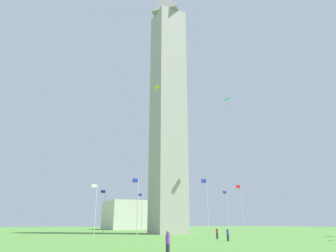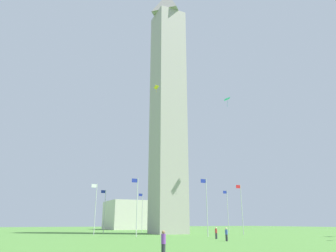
# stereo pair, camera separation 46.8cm
# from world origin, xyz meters

# --- Properties ---
(ground_plane) EXTENTS (260.00, 260.00, 0.00)m
(ground_plane) POSITION_xyz_m (0.00, 0.00, 0.00)
(ground_plane) COLOR #477A33
(obelisk_monument) EXTENTS (6.60, 6.60, 60.00)m
(obelisk_monument) POSITION_xyz_m (0.00, 0.00, 30.00)
(obelisk_monument) COLOR #A8A399
(obelisk_monument) RESTS_ON ground
(flagpole_n) EXTENTS (1.12, 0.14, 9.49)m
(flagpole_n) POSITION_xyz_m (15.33, 0.00, 5.15)
(flagpole_n) COLOR silver
(flagpole_n) RESTS_ON ground
(flagpole_ne) EXTENTS (1.12, 0.14, 9.49)m
(flagpole_ne) POSITION_xyz_m (10.86, 10.81, 5.15)
(flagpole_ne) COLOR silver
(flagpole_ne) RESTS_ON ground
(flagpole_e) EXTENTS (1.12, 0.14, 9.49)m
(flagpole_e) POSITION_xyz_m (0.05, 15.28, 5.15)
(flagpole_e) COLOR silver
(flagpole_e) RESTS_ON ground
(flagpole_se) EXTENTS (1.12, 0.14, 9.49)m
(flagpole_se) POSITION_xyz_m (-10.75, 10.81, 5.15)
(flagpole_se) COLOR silver
(flagpole_se) RESTS_ON ground
(flagpole_s) EXTENTS (1.12, 0.14, 9.49)m
(flagpole_s) POSITION_xyz_m (-15.23, 0.00, 5.15)
(flagpole_s) COLOR silver
(flagpole_s) RESTS_ON ground
(flagpole_sw) EXTENTS (1.12, 0.14, 9.49)m
(flagpole_sw) POSITION_xyz_m (-10.75, -10.81, 5.15)
(flagpole_sw) COLOR silver
(flagpole_sw) RESTS_ON ground
(flagpole_w) EXTENTS (1.12, 0.14, 9.49)m
(flagpole_w) POSITION_xyz_m (0.05, -15.28, 5.15)
(flagpole_w) COLOR silver
(flagpole_w) RESTS_ON ground
(flagpole_nw) EXTENTS (1.12, 0.14, 9.49)m
(flagpole_nw) POSITION_xyz_m (10.86, -10.81, 5.15)
(flagpole_nw) COLOR silver
(flagpole_nw) RESTS_ON ground
(person_blue_shirt) EXTENTS (0.32, 0.32, 1.63)m
(person_blue_shirt) POSITION_xyz_m (4.42, 26.64, 0.81)
(person_blue_shirt) COLOR #2D2D38
(person_blue_shirt) RESTS_ON ground
(person_red_shirt) EXTENTS (0.32, 0.32, 1.62)m
(person_red_shirt) POSITION_xyz_m (2.45, 21.37, 0.80)
(person_red_shirt) COLOR #2D2D38
(person_red_shirt) RESTS_ON ground
(person_purple_shirt) EXTENTS (0.32, 0.32, 1.70)m
(person_purple_shirt) POSITION_xyz_m (19.23, 39.92, 0.85)
(person_purple_shirt) COLOR #2D2D38
(person_purple_shirt) RESTS_ON ground
(kite_cyan_diamond) EXTENTS (1.62, 1.66, 2.03)m
(kite_cyan_diamond) POSITION_xyz_m (-8.92, 10.76, 27.47)
(kite_cyan_diamond) COLOR #33C6D1
(kite_yellow_diamond) EXTENTS (0.98, 0.88, 1.41)m
(kite_yellow_diamond) POSITION_xyz_m (8.01, 11.80, 26.50)
(kite_yellow_diamond) COLOR yellow
(distant_building) EXTENTS (26.34, 16.04, 9.48)m
(distant_building) POSITION_xyz_m (-12.65, -46.53, 4.74)
(distant_building) COLOR beige
(distant_building) RESTS_ON ground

